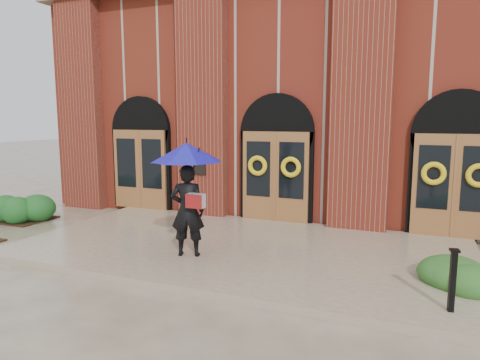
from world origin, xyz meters
The scene contains 6 objects.
ground centered at (0.00, 0.00, 0.00)m, with size 90.00×90.00×0.00m, color tan.
landing centered at (0.00, 0.15, 0.07)m, with size 10.00×5.30×0.15m, color tan.
church_building centered at (0.00, 8.78, 3.50)m, with size 16.20×12.53×7.00m.
man_with_umbrella centered at (-0.74, -0.95, 1.81)m, with size 1.88×1.88×2.37m.
metal_post centered at (4.19, -1.80, 0.65)m, with size 0.15×0.15×0.96m.
hedge_wall_left centered at (-8.00, 0.50, 0.38)m, with size 2.93×1.17×0.75m, color #194D1C.
Camera 1 is at (3.55, -8.59, 3.01)m, focal length 32.00 mm.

